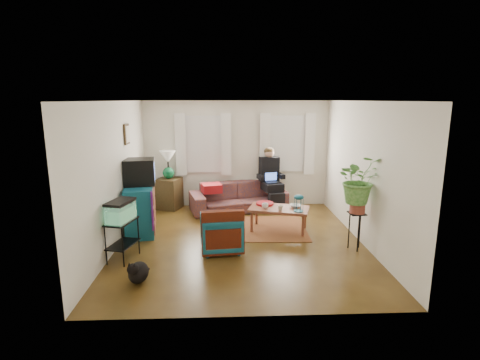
{
  "coord_description": "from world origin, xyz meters",
  "views": [
    {
      "loc": [
        -0.3,
        -6.65,
        2.63
      ],
      "look_at": [
        0.0,
        0.4,
        1.1
      ],
      "focal_mm": 28.0,
      "sensor_mm": 36.0,
      "label": 1
    }
  ],
  "objects_px": {
    "sofa": "(238,192)",
    "dresser": "(140,209)",
    "plant_stand": "(356,231)",
    "aquarium_stand": "(123,240)",
    "armchair": "(221,231)",
    "side_table": "(169,193)",
    "coffee_table": "(279,219)"
  },
  "relations": [
    {
      "from": "armchair",
      "to": "side_table",
      "type": "bearing_deg",
      "value": -70.99
    },
    {
      "from": "aquarium_stand",
      "to": "side_table",
      "type": "bearing_deg",
      "value": 97.9
    },
    {
      "from": "aquarium_stand",
      "to": "armchair",
      "type": "bearing_deg",
      "value": 25.53
    },
    {
      "from": "plant_stand",
      "to": "aquarium_stand",
      "type": "bearing_deg",
      "value": -176.23
    },
    {
      "from": "dresser",
      "to": "armchair",
      "type": "distance_m",
      "value": 1.91
    },
    {
      "from": "armchair",
      "to": "plant_stand",
      "type": "bearing_deg",
      "value": 172.13
    },
    {
      "from": "dresser",
      "to": "aquarium_stand",
      "type": "relative_size",
      "value": 1.59
    },
    {
      "from": "sofa",
      "to": "dresser",
      "type": "bearing_deg",
      "value": -158.41
    },
    {
      "from": "side_table",
      "to": "coffee_table",
      "type": "xyz_separation_m",
      "value": [
        2.45,
        -1.7,
        -0.13
      ]
    },
    {
      "from": "aquarium_stand",
      "to": "coffee_table",
      "type": "xyz_separation_m",
      "value": [
        2.8,
        1.29,
        -0.09
      ]
    },
    {
      "from": "sofa",
      "to": "side_table",
      "type": "bearing_deg",
      "value": 158.52
    },
    {
      "from": "side_table",
      "to": "armchair",
      "type": "xyz_separation_m",
      "value": [
        1.28,
        -2.67,
        -0.02
      ]
    },
    {
      "from": "armchair",
      "to": "dresser",
      "type": "bearing_deg",
      "value": -38.31
    },
    {
      "from": "plant_stand",
      "to": "side_table",
      "type": "bearing_deg",
      "value": 143.4
    },
    {
      "from": "side_table",
      "to": "armchair",
      "type": "relative_size",
      "value": 1.04
    },
    {
      "from": "dresser",
      "to": "armchair",
      "type": "relative_size",
      "value": 1.49
    },
    {
      "from": "dresser",
      "to": "plant_stand",
      "type": "xyz_separation_m",
      "value": [
        4.01,
        -1.05,
        -0.14
      ]
    },
    {
      "from": "aquarium_stand",
      "to": "plant_stand",
      "type": "xyz_separation_m",
      "value": [
        4.02,
        0.26,
        0.0
      ]
    },
    {
      "from": "side_table",
      "to": "coffee_table",
      "type": "relative_size",
      "value": 0.64
    },
    {
      "from": "sofa",
      "to": "dresser",
      "type": "distance_m",
      "value": 2.49
    },
    {
      "from": "side_table",
      "to": "armchair",
      "type": "distance_m",
      "value": 2.97
    },
    {
      "from": "sofa",
      "to": "dresser",
      "type": "xyz_separation_m",
      "value": [
        -2.02,
        -1.45,
        0.04
      ]
    },
    {
      "from": "sofa",
      "to": "side_table",
      "type": "distance_m",
      "value": 1.7
    },
    {
      "from": "plant_stand",
      "to": "dresser",
      "type": "bearing_deg",
      "value": 165.29
    },
    {
      "from": "dresser",
      "to": "aquarium_stand",
      "type": "height_order",
      "value": "dresser"
    },
    {
      "from": "aquarium_stand",
      "to": "coffee_table",
      "type": "bearing_deg",
      "value": 39.29
    },
    {
      "from": "side_table",
      "to": "aquarium_stand",
      "type": "distance_m",
      "value": 3.01
    },
    {
      "from": "sofa",
      "to": "coffee_table",
      "type": "height_order",
      "value": "sofa"
    },
    {
      "from": "armchair",
      "to": "aquarium_stand",
      "type": "bearing_deg",
      "value": 4.3
    },
    {
      "from": "armchair",
      "to": "plant_stand",
      "type": "xyz_separation_m",
      "value": [
        2.38,
        -0.05,
        -0.02
      ]
    },
    {
      "from": "side_table",
      "to": "plant_stand",
      "type": "distance_m",
      "value": 4.57
    },
    {
      "from": "aquarium_stand",
      "to": "plant_stand",
      "type": "height_order",
      "value": "plant_stand"
    }
  ]
}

